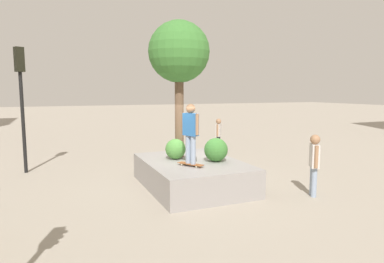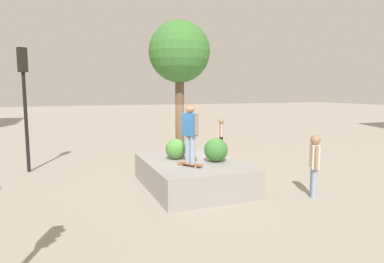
{
  "view_description": "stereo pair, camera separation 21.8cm",
  "coord_description": "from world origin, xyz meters",
  "px_view_note": "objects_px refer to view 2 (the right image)",
  "views": [
    {
      "loc": [
        -9.45,
        4.02,
        2.93
      ],
      "look_at": [
        -0.31,
        0.18,
        1.71
      ],
      "focal_mm": 31.0,
      "sensor_mm": 36.0,
      "label": 1
    },
    {
      "loc": [
        -9.53,
        3.82,
        2.93
      ],
      "look_at": [
        -0.31,
        0.18,
        1.71
      ],
      "focal_mm": 31.0,
      "sensor_mm": 36.0,
      "label": 2
    }
  ],
  "objects_px": {
    "traffic_light_corner": "(24,88)",
    "plaza_tree": "(179,54)",
    "skateboard": "(190,164)",
    "bystander_watching": "(221,133)",
    "skateboarder": "(190,129)",
    "passerby_with_bag": "(314,161)",
    "planter_ledge": "(192,174)"
  },
  "relations": [
    {
      "from": "planter_ledge",
      "to": "bystander_watching",
      "type": "relative_size",
      "value": 2.34
    },
    {
      "from": "skateboarder",
      "to": "traffic_light_corner",
      "type": "height_order",
      "value": "traffic_light_corner"
    },
    {
      "from": "planter_ledge",
      "to": "passerby_with_bag",
      "type": "relative_size",
      "value": 2.19
    },
    {
      "from": "skateboarder",
      "to": "planter_ledge",
      "type": "bearing_deg",
      "value": -25.8
    },
    {
      "from": "planter_ledge",
      "to": "traffic_light_corner",
      "type": "relative_size",
      "value": 0.85
    },
    {
      "from": "plaza_tree",
      "to": "skateboard",
      "type": "height_order",
      "value": "plaza_tree"
    },
    {
      "from": "skateboarder",
      "to": "bystander_watching",
      "type": "xyz_separation_m",
      "value": [
        5.5,
        -3.73,
        -0.92
      ]
    },
    {
      "from": "plaza_tree",
      "to": "skateboarder",
      "type": "relative_size",
      "value": 2.54
    },
    {
      "from": "bystander_watching",
      "to": "traffic_light_corner",
      "type": "bearing_deg",
      "value": 96.02
    },
    {
      "from": "bystander_watching",
      "to": "passerby_with_bag",
      "type": "bearing_deg",
      "value": 174.83
    },
    {
      "from": "traffic_light_corner",
      "to": "passerby_with_bag",
      "type": "relative_size",
      "value": 2.56
    },
    {
      "from": "plaza_tree",
      "to": "bystander_watching",
      "type": "height_order",
      "value": "plaza_tree"
    },
    {
      "from": "traffic_light_corner",
      "to": "bystander_watching",
      "type": "xyz_separation_m",
      "value": [
        0.87,
        -8.26,
        -2.1
      ]
    },
    {
      "from": "planter_ledge",
      "to": "skateboard",
      "type": "bearing_deg",
      "value": 154.2
    },
    {
      "from": "bystander_watching",
      "to": "passerby_with_bag",
      "type": "xyz_separation_m",
      "value": [
        -6.99,
        0.63,
        0.07
      ]
    },
    {
      "from": "skateboard",
      "to": "bystander_watching",
      "type": "xyz_separation_m",
      "value": [
        5.5,
        -3.73,
        0.07
      ]
    },
    {
      "from": "traffic_light_corner",
      "to": "plaza_tree",
      "type": "bearing_deg",
      "value": -124.74
    },
    {
      "from": "skateboarder",
      "to": "skateboard",
      "type": "bearing_deg",
      "value": 165.96
    },
    {
      "from": "skateboard",
      "to": "traffic_light_corner",
      "type": "distance_m",
      "value": 6.83
    },
    {
      "from": "planter_ledge",
      "to": "traffic_light_corner",
      "type": "height_order",
      "value": "traffic_light_corner"
    },
    {
      "from": "planter_ledge",
      "to": "plaza_tree",
      "type": "height_order",
      "value": "plaza_tree"
    },
    {
      "from": "skateboard",
      "to": "traffic_light_corner",
      "type": "bearing_deg",
      "value": 44.34
    },
    {
      "from": "skateboarder",
      "to": "passerby_with_bag",
      "type": "height_order",
      "value": "skateboarder"
    },
    {
      "from": "skateboarder",
      "to": "bystander_watching",
      "type": "relative_size",
      "value": 1.04
    },
    {
      "from": "skateboarder",
      "to": "plaza_tree",
      "type": "bearing_deg",
      "value": -7.43
    },
    {
      "from": "skateboard",
      "to": "passerby_with_bag",
      "type": "distance_m",
      "value": 3.44
    },
    {
      "from": "planter_ledge",
      "to": "skateboard",
      "type": "xyz_separation_m",
      "value": [
        -0.66,
        0.32,
        0.46
      ]
    },
    {
      "from": "bystander_watching",
      "to": "passerby_with_bag",
      "type": "height_order",
      "value": "passerby_with_bag"
    },
    {
      "from": "plaza_tree",
      "to": "skateboarder",
      "type": "xyz_separation_m",
      "value": [
        -1.37,
        0.18,
        -2.22
      ]
    },
    {
      "from": "skateboard",
      "to": "plaza_tree",
      "type": "bearing_deg",
      "value": -7.43
    },
    {
      "from": "skateboarder",
      "to": "passerby_with_bag",
      "type": "xyz_separation_m",
      "value": [
        -1.49,
        -3.1,
        -0.86
      ]
    },
    {
      "from": "skateboarder",
      "to": "traffic_light_corner",
      "type": "distance_m",
      "value": 6.58
    }
  ]
}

